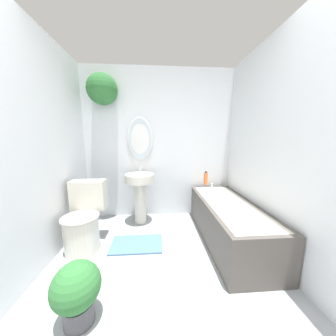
{
  "coord_description": "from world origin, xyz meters",
  "views": [
    {
      "loc": [
        -0.05,
        -0.38,
        1.29
      ],
      "look_at": [
        0.08,
        1.49,
        0.97
      ],
      "focal_mm": 18.0,
      "sensor_mm": 36.0,
      "label": 1
    }
  ],
  "objects_px": {
    "pedestal_sink": "(140,189)",
    "shampoo_bottle": "(206,178)",
    "bathtub": "(228,221)",
    "potted_plant": "(77,290)",
    "toilet": "(84,220)"
  },
  "relations": [
    {
      "from": "toilet",
      "to": "pedestal_sink",
      "type": "xyz_separation_m",
      "value": [
        0.61,
        0.58,
        0.19
      ]
    },
    {
      "from": "pedestal_sink",
      "to": "potted_plant",
      "type": "xyz_separation_m",
      "value": [
        -0.31,
        -1.47,
        -0.27
      ]
    },
    {
      "from": "bathtub",
      "to": "potted_plant",
      "type": "distance_m",
      "value": 1.73
    },
    {
      "from": "bathtub",
      "to": "shampoo_bottle",
      "type": "height_order",
      "value": "shampoo_bottle"
    },
    {
      "from": "bathtub",
      "to": "shampoo_bottle",
      "type": "xyz_separation_m",
      "value": [
        -0.12,
        0.62,
        0.41
      ]
    },
    {
      "from": "toilet",
      "to": "potted_plant",
      "type": "bearing_deg",
      "value": -71.09
    },
    {
      "from": "bathtub",
      "to": "toilet",
      "type": "bearing_deg",
      "value": -179.55
    },
    {
      "from": "pedestal_sink",
      "to": "bathtub",
      "type": "relative_size",
      "value": 0.57
    },
    {
      "from": "shampoo_bottle",
      "to": "potted_plant",
      "type": "bearing_deg",
      "value": -131.5
    },
    {
      "from": "pedestal_sink",
      "to": "potted_plant",
      "type": "distance_m",
      "value": 1.52
    },
    {
      "from": "bathtub",
      "to": "potted_plant",
      "type": "bearing_deg",
      "value": -148.31
    },
    {
      "from": "toilet",
      "to": "shampoo_bottle",
      "type": "bearing_deg",
      "value": 20.91
    },
    {
      "from": "bathtub",
      "to": "shampoo_bottle",
      "type": "relative_size",
      "value": 7.23
    },
    {
      "from": "shampoo_bottle",
      "to": "potted_plant",
      "type": "relative_size",
      "value": 0.47
    },
    {
      "from": "pedestal_sink",
      "to": "shampoo_bottle",
      "type": "xyz_separation_m",
      "value": [
        1.04,
        0.06,
        0.14
      ]
    }
  ]
}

